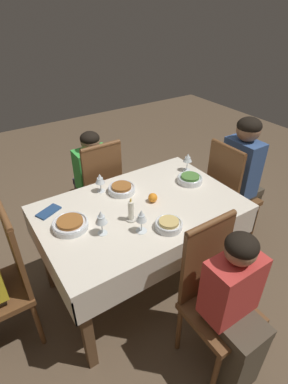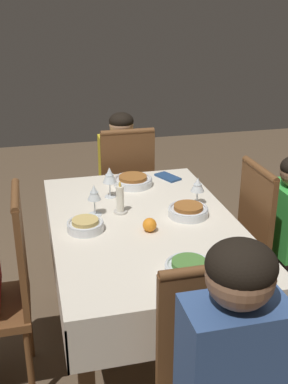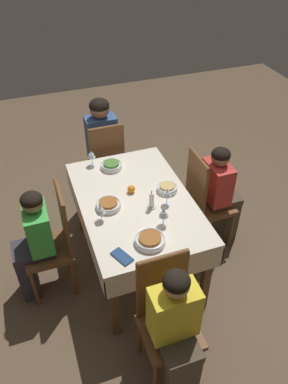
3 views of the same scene
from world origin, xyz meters
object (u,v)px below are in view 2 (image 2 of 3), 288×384
object	(u,v)px
dining_table	(144,240)
chair_east	(125,193)
napkin_red_folded	(168,177)
wine_glass_north	(94,194)
chair_south	(269,248)
person_child_yellow	(121,178)
bowl_east	(133,181)
bowl_south	(188,210)
wine_glass_east	(110,176)
chair_north	(3,288)
wine_glass_west	(237,257)
wine_glass_south	(198,185)
candle_centerpiece	(120,201)
bowl_west	(189,267)
orange_fruit	(151,225)
bowl_north	(85,225)

from	to	relation	value
dining_table	chair_east	distance (m)	0.93
chair_east	napkin_red_folded	size ratio (longest dim) A/B	5.66
wine_glass_north	chair_south	bearing A→B (deg)	-98.89
wine_glass_north	napkin_red_folded	distance (m)	0.65
person_child_yellow	bowl_east	world-z (taller)	person_child_yellow
bowl_east	bowl_south	size ratio (longest dim) A/B	1.12
wine_glass_east	chair_north	bearing A→B (deg)	125.38
dining_table	chair_north	distance (m)	0.69
wine_glass_west	wine_glass_north	size ratio (longest dim) A/B	0.95
bowl_south	napkin_red_folded	xyz separation A→B (m)	(0.53, -0.05, -0.02)
bowl_east	napkin_red_folded	distance (m)	0.24
wine_glass_north	wine_glass_south	bearing A→B (deg)	-89.28
candle_centerpiece	wine_glass_south	bearing A→B (deg)	-88.35
chair_east	wine_glass_south	world-z (taller)	chair_east
chair_south	wine_glass_west	bearing A→B (deg)	141.39
dining_table	bowl_east	xyz separation A→B (m)	(0.48, -0.05, 0.12)
bowl_east	bowl_south	xyz separation A→B (m)	(-0.46, -0.18, 0.00)
chair_north	napkin_red_folded	distance (m)	1.16
chair_south	wine_glass_east	distance (m)	0.93
wine_glass_north	bowl_east	bearing A→B (deg)	-37.81
bowl_west	bowl_east	world-z (taller)	same
bowl_east	wine_glass_south	xyz separation A→B (m)	(-0.34, -0.27, 0.08)
dining_table	person_child_yellow	world-z (taller)	person_child_yellow
wine_glass_south	orange_fruit	distance (m)	0.40
chair_south	bowl_west	bearing A→B (deg)	128.03
bowl_south	chair_north	bearing A→B (deg)	95.19
chair_south	bowl_west	size ratio (longest dim) A/B	5.26
wine_glass_south	orange_fruit	size ratio (longest dim) A/B	2.26
dining_table	bowl_south	xyz separation A→B (m)	(0.02, -0.23, 0.12)
person_child_yellow	bowl_west	distance (m)	1.58
chair_south	bowl_west	distance (m)	0.83
person_child_yellow	orange_fruit	size ratio (longest dim) A/B	16.43
bowl_east	napkin_red_folded	world-z (taller)	bowl_east
dining_table	wine_glass_north	distance (m)	0.33
bowl_east	chair_north	bearing A→B (deg)	126.85
wine_glass_east	bowl_south	xyz separation A→B (m)	(-0.32, -0.33, -0.09)
chair_north	orange_fruit	size ratio (longest dim) A/B	15.52
dining_table	wine_glass_north	size ratio (longest dim) A/B	8.55
bowl_south	candle_centerpiece	distance (m)	0.34
wine_glass_south	orange_fruit	world-z (taller)	wine_glass_south
chair_east	person_child_yellow	world-z (taller)	person_child_yellow
chair_north	bowl_north	size ratio (longest dim) A/B	5.90
bowl_north	bowl_south	world-z (taller)	same
chair_east	wine_glass_west	distance (m)	1.55
bowl_south	napkin_red_folded	distance (m)	0.53
wine_glass_east	person_child_yellow	bearing A→B (deg)	-15.10
dining_table	chair_east	xyz separation A→B (m)	(0.92, -0.09, -0.13)
chair_north	bowl_west	xyz separation A→B (m)	(-0.42, -0.74, 0.26)
dining_table	bowl_east	world-z (taller)	bowl_east
orange_fruit	napkin_red_folded	world-z (taller)	orange_fruit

